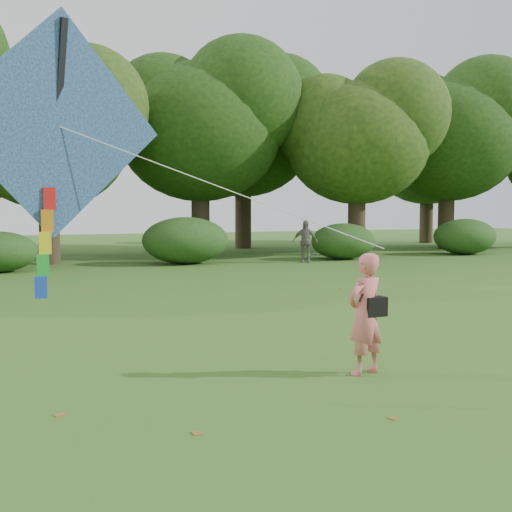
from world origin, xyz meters
name	(u,v)px	position (x,y,z in m)	size (l,w,h in m)	color
ground	(376,383)	(0.00, 0.00, 0.00)	(100.00, 100.00, 0.00)	#265114
man_kite_flyer	(365,314)	(0.11, 0.44, 0.81)	(0.59, 0.39, 1.62)	#DA6667
bystander_right	(305,241)	(7.70, 16.59, 0.86)	(1.01, 0.42, 1.73)	slate
crossbody_bag	(374,306)	(0.23, 0.41, 0.92)	(0.43, 0.20, 0.68)	black
flying_kite	(57,129)	(-3.69, 1.11, 3.12)	(5.34, 1.10, 3.33)	#225695
tree_line	(125,134)	(1.67, 22.88, 5.60)	(54.70, 15.30, 9.48)	#3A2D1E
shrub_band	(92,245)	(-0.72, 17.60, 0.86)	(39.15, 3.22, 1.88)	#264919
fallen_leaves	(180,329)	(-1.25, 4.45, 0.01)	(10.00, 14.98, 0.01)	brown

